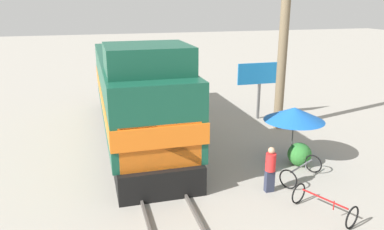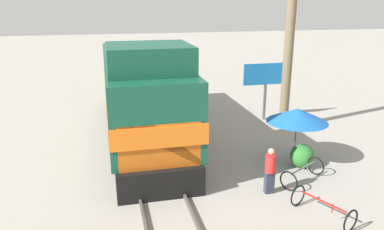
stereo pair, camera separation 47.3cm
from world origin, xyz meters
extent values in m
plane|color=gray|center=(0.00, 0.00, 0.00)|extent=(120.00, 120.00, 0.00)
cube|color=#4C4742|center=(-0.72, 0.00, 0.07)|extent=(0.08, 36.30, 0.15)
cube|color=#4C4742|center=(0.72, 0.00, 0.07)|extent=(0.08, 36.30, 0.15)
cube|color=black|center=(0.00, 3.29, 0.50)|extent=(2.84, 12.44, 0.99)
cube|color=#144C38|center=(0.00, 3.29, 2.36)|extent=(3.09, 11.94, 2.74)
cube|color=orange|center=(0.00, 3.29, 2.09)|extent=(3.13, 12.06, 0.70)
cube|color=orange|center=(0.00, -1.81, 1.75)|extent=(2.63, 1.74, 1.51)
cube|color=#144C38|center=(0.00, -0.44, 4.21)|extent=(2.91, 2.74, 0.96)
cylinder|color=#726047|center=(6.98, 2.73, 5.66)|extent=(0.45, 0.45, 11.33)
cylinder|color=#4C4C4C|center=(5.51, -1.17, 1.04)|extent=(0.05, 0.05, 2.09)
cone|color=#1959B2|center=(5.51, -1.17, 1.96)|extent=(2.34, 2.34, 0.53)
cube|color=#595959|center=(6.65, 4.35, 0.96)|extent=(0.12, 0.12, 1.92)
cube|color=#1972BF|center=(6.65, 4.35, 2.47)|extent=(2.49, 0.08, 1.11)
sphere|color=#2D722D|center=(5.60, -1.62, 0.45)|extent=(0.91, 0.91, 0.91)
cube|color=#2D3347|center=(3.53, -3.20, 0.38)|extent=(0.30, 0.20, 0.76)
cylinder|color=red|center=(3.53, -3.20, 1.07)|extent=(0.34, 0.34, 0.60)
sphere|color=tan|center=(3.53, -3.20, 1.48)|extent=(0.22, 0.22, 0.22)
torus|color=black|center=(5.76, -2.32, 0.35)|extent=(0.39, 0.62, 0.69)
torus|color=black|center=(4.24, -3.20, 0.35)|extent=(0.39, 0.62, 0.69)
cube|color=slate|center=(5.00, -2.76, 0.54)|extent=(1.32, 0.78, 0.04)
cylinder|color=slate|center=(5.27, -2.61, 0.46)|extent=(0.04, 0.04, 0.29)
torus|color=black|center=(4.78, -5.77, 0.34)|extent=(0.65, 0.33, 0.69)
torus|color=black|center=(4.06, -4.16, 0.34)|extent=(0.65, 0.33, 0.69)
cube|color=#A51919|center=(4.42, -4.96, 0.54)|extent=(0.65, 1.39, 0.04)
cylinder|color=#A51919|center=(4.55, -5.25, 0.46)|extent=(0.04, 0.04, 0.29)
camera|label=1|loc=(-1.98, -13.38, 6.16)|focal=35.00mm
camera|label=2|loc=(-1.52, -13.50, 6.16)|focal=35.00mm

